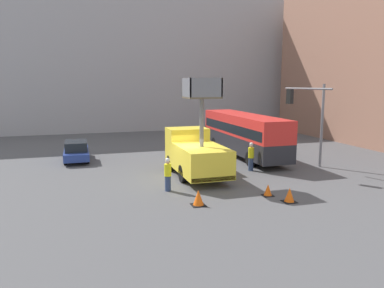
{
  "coord_description": "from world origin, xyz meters",
  "views": [
    {
      "loc": [
        -5.99,
        -21.13,
        5.74
      ],
      "look_at": [
        0.84,
        1.12,
        1.91
      ],
      "focal_mm": 35.0,
      "sensor_mm": 36.0,
      "label": 1
    }
  ],
  "objects_px": {
    "traffic_light_pole": "(311,112)",
    "road_worker_directing": "(251,157)",
    "city_bus": "(243,132)",
    "road_worker_near_truck": "(168,175)",
    "traffic_cone_mid_road": "(289,195)",
    "parked_car_curbside": "(76,151)",
    "utility_truck": "(196,153)",
    "traffic_cone_near_truck": "(198,198)",
    "traffic_cone_far_side": "(268,190)"
  },
  "relations": [
    {
      "from": "road_worker_near_truck",
      "to": "traffic_cone_near_truck",
      "type": "distance_m",
      "value": 2.93
    },
    {
      "from": "utility_truck",
      "to": "traffic_cone_near_truck",
      "type": "bearing_deg",
      "value": -106.3
    },
    {
      "from": "road_worker_directing",
      "to": "traffic_cone_near_truck",
      "type": "bearing_deg",
      "value": 75.15
    },
    {
      "from": "city_bus",
      "to": "traffic_light_pole",
      "type": "bearing_deg",
      "value": -164.45
    },
    {
      "from": "utility_truck",
      "to": "road_worker_directing",
      "type": "bearing_deg",
      "value": 5.45
    },
    {
      "from": "road_worker_directing",
      "to": "traffic_cone_near_truck",
      "type": "xyz_separation_m",
      "value": [
        -5.49,
        -5.7,
        -0.59
      ]
    },
    {
      "from": "utility_truck",
      "to": "traffic_cone_near_truck",
      "type": "relative_size",
      "value": 7.99
    },
    {
      "from": "city_bus",
      "to": "traffic_cone_mid_road",
      "type": "height_order",
      "value": "city_bus"
    },
    {
      "from": "traffic_cone_far_side",
      "to": "traffic_cone_mid_road",
      "type": "bearing_deg",
      "value": -67.43
    },
    {
      "from": "traffic_light_pole",
      "to": "road_worker_directing",
      "type": "distance_m",
      "value": 4.86
    },
    {
      "from": "traffic_cone_mid_road",
      "to": "traffic_cone_far_side",
      "type": "relative_size",
      "value": 1.17
    },
    {
      "from": "road_worker_near_truck",
      "to": "traffic_cone_far_side",
      "type": "distance_m",
      "value": 5.29
    },
    {
      "from": "road_worker_directing",
      "to": "traffic_cone_far_side",
      "type": "xyz_separation_m",
      "value": [
        -1.6,
        -5.3,
        -0.66
      ]
    },
    {
      "from": "traffic_cone_mid_road",
      "to": "parked_car_curbside",
      "type": "height_order",
      "value": "parked_car_curbside"
    },
    {
      "from": "city_bus",
      "to": "traffic_light_pole",
      "type": "distance_m",
      "value": 6.19
    },
    {
      "from": "road_worker_directing",
      "to": "traffic_cone_mid_road",
      "type": "relative_size",
      "value": 2.64
    },
    {
      "from": "traffic_cone_near_truck",
      "to": "parked_car_curbside",
      "type": "relative_size",
      "value": 0.17
    },
    {
      "from": "utility_truck",
      "to": "city_bus",
      "type": "xyz_separation_m",
      "value": [
        5.52,
        5.03,
        0.43
      ]
    },
    {
      "from": "utility_truck",
      "to": "traffic_cone_mid_road",
      "type": "relative_size",
      "value": 8.42
    },
    {
      "from": "road_worker_near_truck",
      "to": "road_worker_directing",
      "type": "bearing_deg",
      "value": -137.14
    },
    {
      "from": "road_worker_near_truck",
      "to": "road_worker_directing",
      "type": "xyz_separation_m",
      "value": [
        6.3,
        2.94,
        0.05
      ]
    },
    {
      "from": "road_worker_near_truck",
      "to": "traffic_cone_mid_road",
      "type": "xyz_separation_m",
      "value": [
        5.21,
        -3.57,
        -0.56
      ]
    },
    {
      "from": "traffic_cone_near_truck",
      "to": "traffic_cone_far_side",
      "type": "xyz_separation_m",
      "value": [
        3.88,
        0.4,
        -0.07
      ]
    },
    {
      "from": "traffic_light_pole",
      "to": "traffic_cone_far_side",
      "type": "xyz_separation_m",
      "value": [
        -5.42,
        -4.51,
        -3.57
      ]
    },
    {
      "from": "road_worker_directing",
      "to": "city_bus",
      "type": "bearing_deg",
      "value": -79.79
    },
    {
      "from": "utility_truck",
      "to": "traffic_cone_far_side",
      "type": "distance_m",
      "value": 5.58
    },
    {
      "from": "traffic_cone_mid_road",
      "to": "traffic_light_pole",
      "type": "bearing_deg",
      "value": 49.36
    },
    {
      "from": "utility_truck",
      "to": "traffic_light_pole",
      "type": "relative_size",
      "value": 1.06
    },
    {
      "from": "road_worker_near_truck",
      "to": "traffic_cone_mid_road",
      "type": "bearing_deg",
      "value": 163.36
    },
    {
      "from": "road_worker_directing",
      "to": "traffic_cone_near_truck",
      "type": "relative_size",
      "value": 2.51
    },
    {
      "from": "parked_car_curbside",
      "to": "road_worker_directing",
      "type": "bearing_deg",
      "value": -31.19
    },
    {
      "from": "traffic_light_pole",
      "to": "road_worker_directing",
      "type": "xyz_separation_m",
      "value": [
        -3.82,
        0.79,
        -2.91
      ]
    },
    {
      "from": "city_bus",
      "to": "traffic_cone_mid_road",
      "type": "xyz_separation_m",
      "value": [
        -2.69,
        -11.17,
        -1.59
      ]
    },
    {
      "from": "traffic_cone_mid_road",
      "to": "parked_car_curbside",
      "type": "xyz_separation_m",
      "value": [
        -9.87,
        13.16,
        0.41
      ]
    },
    {
      "from": "traffic_cone_near_truck",
      "to": "traffic_cone_mid_road",
      "type": "xyz_separation_m",
      "value": [
        4.39,
        -0.81,
        -0.02
      ]
    },
    {
      "from": "traffic_cone_far_side",
      "to": "parked_car_curbside",
      "type": "height_order",
      "value": "parked_car_curbside"
    },
    {
      "from": "utility_truck",
      "to": "road_worker_near_truck",
      "type": "height_order",
      "value": "utility_truck"
    },
    {
      "from": "traffic_light_pole",
      "to": "traffic_cone_near_truck",
      "type": "xyz_separation_m",
      "value": [
        -9.3,
        -4.91,
        -3.5
      ]
    },
    {
      "from": "road_worker_directing",
      "to": "parked_car_curbside",
      "type": "relative_size",
      "value": 0.44
    },
    {
      "from": "traffic_cone_near_truck",
      "to": "traffic_cone_mid_road",
      "type": "relative_size",
      "value": 1.05
    },
    {
      "from": "traffic_cone_near_truck",
      "to": "city_bus",
      "type": "bearing_deg",
      "value": 55.66
    },
    {
      "from": "utility_truck",
      "to": "traffic_cone_near_truck",
      "type": "height_order",
      "value": "utility_truck"
    },
    {
      "from": "traffic_light_pole",
      "to": "road_worker_near_truck",
      "type": "bearing_deg",
      "value": -167.99
    },
    {
      "from": "utility_truck",
      "to": "road_worker_directing",
      "type": "xyz_separation_m",
      "value": [
        3.93,
        0.37,
        -0.54
      ]
    },
    {
      "from": "utility_truck",
      "to": "parked_car_curbside",
      "type": "height_order",
      "value": "utility_truck"
    },
    {
      "from": "traffic_cone_mid_road",
      "to": "road_worker_near_truck",
      "type": "bearing_deg",
      "value": 145.53
    },
    {
      "from": "city_bus",
      "to": "road_worker_near_truck",
      "type": "distance_m",
      "value": 11.0
    },
    {
      "from": "traffic_light_pole",
      "to": "traffic_cone_near_truck",
      "type": "relative_size",
      "value": 7.51
    },
    {
      "from": "traffic_cone_far_side",
      "to": "parked_car_curbside",
      "type": "bearing_deg",
      "value": 128.11
    },
    {
      "from": "utility_truck",
      "to": "city_bus",
      "type": "relative_size",
      "value": 0.54
    }
  ]
}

